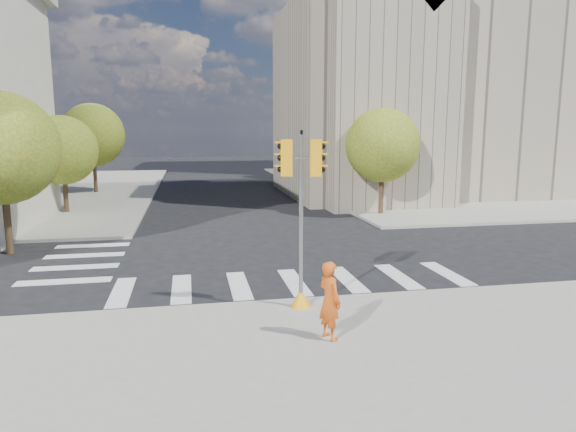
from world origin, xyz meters
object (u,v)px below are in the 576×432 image
at_px(photographer, 330,300).
at_px(lamp_far, 315,134).
at_px(lamp_near, 367,135).
at_px(traffic_signal, 301,234).

bearing_deg(photographer, lamp_far, -35.29).
distance_m(lamp_near, traffic_signal, 20.73).
bearing_deg(traffic_signal, lamp_near, 77.71).
height_order(lamp_near, lamp_far, same).
bearing_deg(lamp_far, traffic_signal, -104.52).
bearing_deg(traffic_signal, lamp_far, 87.53).
bearing_deg(lamp_far, lamp_near, -90.00).
xyz_separation_m(lamp_near, traffic_signal, (-8.48, -18.76, -2.41)).
distance_m(traffic_signal, photographer, 2.49).
xyz_separation_m(lamp_far, photographer, (-8.30, -34.98, -3.51)).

